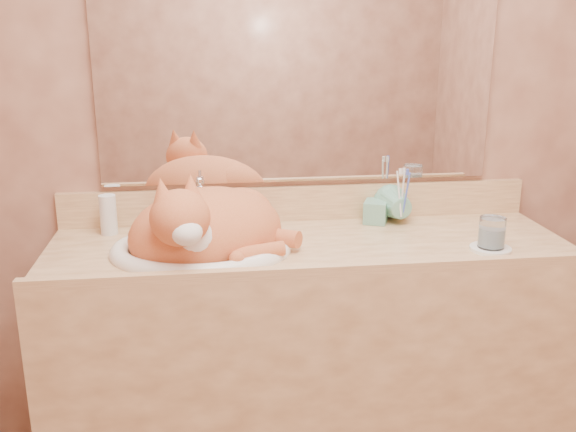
{
  "coord_description": "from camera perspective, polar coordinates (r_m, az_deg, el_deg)",
  "views": [
    {
      "loc": [
        -0.31,
        -1.11,
        1.49
      ],
      "look_at": [
        -0.07,
        0.7,
        0.95
      ],
      "focal_mm": 40.0,
      "sensor_mm": 36.0,
      "label": 1
    }
  ],
  "objects": [
    {
      "name": "wall_back",
      "position": [
        2.15,
        0.93,
        10.02
      ],
      "size": [
        2.4,
        0.02,
        2.5
      ],
      "primitive_type": "cube",
      "color": "brown",
      "rests_on": "ground"
    },
    {
      "name": "soap_dispenser",
      "position": [
        2.14,
        7.7,
        1.26
      ],
      "size": [
        0.1,
        0.1,
        0.17
      ],
      "primitive_type": "imported",
      "rotation": [
        0.0,
        0.0,
        -0.39
      ],
      "color": "#68A78D",
      "rests_on": "vanity_counter"
    },
    {
      "name": "cat",
      "position": [
        1.89,
        -7.34,
        -0.74
      ],
      "size": [
        0.6,
        0.55,
        0.26
      ],
      "primitive_type": null,
      "rotation": [
        0.0,
        0.0,
        0.42
      ],
      "color": "#BC532B",
      "rests_on": "sink_basin"
    },
    {
      "name": "water_glass",
      "position": [
        1.99,
        17.67,
        -1.41
      ],
      "size": [
        0.08,
        0.08,
        0.09
      ],
      "primitive_type": "cylinder",
      "color": "silver",
      "rests_on": "saucer"
    },
    {
      "name": "toothbrush_cup",
      "position": [
        2.16,
        10.11,
        0.5
      ],
      "size": [
        0.13,
        0.13,
        0.11
      ],
      "primitive_type": "imported",
      "rotation": [
        0.0,
        0.0,
        0.12
      ],
      "color": "#68A78D",
      "rests_on": "vanity_counter"
    },
    {
      "name": "vanity_counter",
      "position": [
        2.15,
        1.91,
        -13.34
      ],
      "size": [
        1.6,
        0.55,
        0.85
      ],
      "primitive_type": null,
      "color": "#A17348",
      "rests_on": "floor"
    },
    {
      "name": "lotion_bottle",
      "position": [
        2.13,
        -15.69,
        0.12
      ],
      "size": [
        0.05,
        0.05,
        0.13
      ],
      "primitive_type": "cylinder",
      "color": "silver",
      "rests_on": "vanity_counter"
    },
    {
      "name": "toothbrushes",
      "position": [
        2.15,
        10.2,
        2.13
      ],
      "size": [
        0.03,
        0.03,
        0.2
      ],
      "primitive_type": null,
      "color": "silver",
      "rests_on": "toothbrush_cup"
    },
    {
      "name": "saucer",
      "position": [
        2.01,
        17.55,
        -2.79
      ],
      "size": [
        0.12,
        0.12,
        0.01
      ],
      "primitive_type": "cylinder",
      "color": "white",
      "rests_on": "vanity_counter"
    },
    {
      "name": "sink_basin",
      "position": [
        1.9,
        -7.77,
        -0.8
      ],
      "size": [
        0.6,
        0.53,
        0.16
      ],
      "primitive_type": null,
      "rotation": [
        0.0,
        0.0,
        -0.2
      ],
      "color": "white",
      "rests_on": "vanity_counter"
    },
    {
      "name": "faucet",
      "position": [
        2.09,
        -7.76,
        0.8
      ],
      "size": [
        0.05,
        0.12,
        0.16
      ],
      "primitive_type": null,
      "rotation": [
        0.0,
        0.0,
        -0.06
      ],
      "color": "silver",
      "rests_on": "vanity_counter"
    },
    {
      "name": "mirror",
      "position": [
        2.12,
        0.99,
        13.74
      ],
      "size": [
        1.3,
        0.02,
        0.8
      ],
      "primitive_type": "cube",
      "color": "white",
      "rests_on": "wall_back"
    }
  ]
}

